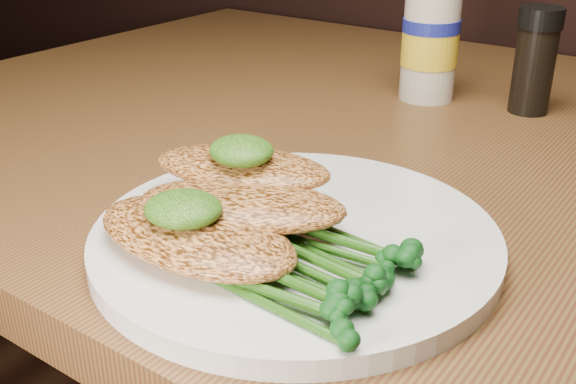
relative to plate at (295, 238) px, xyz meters
The scene contains 9 objects.
plate is the anchor object (origin of this frame).
chicken_front 0.07m from the plate, 118.54° to the right, with size 0.15×0.08×0.02m, color #D78644.
chicken_mid 0.04m from the plate, 138.62° to the right, with size 0.14×0.07×0.02m, color #D78644.
chicken_back 0.07m from the plate, 167.62° to the left, with size 0.13×0.07×0.02m, color #D78644.
pesto_front 0.08m from the plate, 121.00° to the right, with size 0.05×0.04×0.02m, color #113307.
pesto_back 0.07m from the plate, behind, with size 0.05×0.04×0.02m, color #113307.
broccolini_bundle 0.06m from the plate, 45.48° to the right, with size 0.13×0.10×0.02m, color #204E11, non-canonical shape.
mayo_bottle 0.38m from the plate, 101.77° to the left, with size 0.06×0.06×0.17m, color beige, non-canonical shape.
pepper_grinder 0.38m from the plate, 85.00° to the left, with size 0.04×0.04×0.11m, color black, non-canonical shape.
Camera 1 is at (0.24, 0.46, 0.98)m, focal length 42.92 mm.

